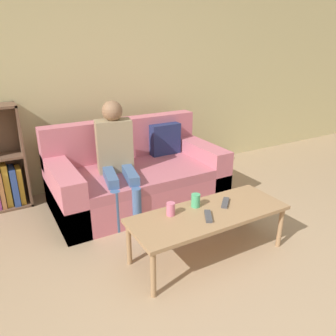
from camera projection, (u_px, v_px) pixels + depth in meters
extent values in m
plane|color=tan|center=(273.00, 330.00, 2.01)|extent=(22.00, 22.00, 0.00)
cube|color=beige|center=(106.00, 74.00, 3.77)|extent=(12.00, 0.06, 2.60)
cube|color=#D1707F|center=(138.00, 189.00, 3.57)|extent=(1.79, 0.98, 0.30)
cube|color=#C06775|center=(141.00, 174.00, 3.43)|extent=(1.35, 0.80, 0.10)
cube|color=#D1707F|center=(122.00, 138.00, 3.72)|extent=(1.79, 0.18, 0.45)
cube|color=#D1707F|center=(64.00, 194.00, 3.16)|extent=(0.22, 0.98, 0.56)
cube|color=#D1707F|center=(198.00, 165.00, 3.89)|extent=(0.22, 0.98, 0.56)
cube|color=navy|center=(165.00, 139.00, 3.84)|extent=(0.36, 0.12, 0.36)
cube|color=brown|center=(23.00, 155.00, 3.43)|extent=(0.02, 0.28, 1.08)
cube|color=#B77542|center=(1.00, 189.00, 3.41)|extent=(0.04, 0.21, 0.40)
cube|color=gold|center=(7.00, 185.00, 3.42)|extent=(0.06, 0.16, 0.46)
cube|color=#33519E|center=(14.00, 185.00, 3.47)|extent=(0.06, 0.23, 0.41)
cube|color=gold|center=(20.00, 185.00, 3.49)|extent=(0.05, 0.17, 0.41)
cylinder|color=#A87F56|center=(153.00, 274.00, 2.21)|extent=(0.04, 0.04, 0.37)
cylinder|color=#A87F56|center=(280.00, 227.00, 2.77)|extent=(0.04, 0.04, 0.37)
cylinder|color=#A87F56|center=(129.00, 244.00, 2.55)|extent=(0.04, 0.04, 0.37)
cylinder|color=#A87F56|center=(247.00, 207.00, 3.11)|extent=(0.04, 0.04, 0.37)
cube|color=#A87F56|center=(209.00, 214.00, 2.59)|extent=(1.29, 0.49, 0.03)
cylinder|color=#476693|center=(116.00, 211.00, 3.00)|extent=(0.11, 0.11, 0.40)
cylinder|color=#476693|center=(137.00, 208.00, 3.05)|extent=(0.11, 0.11, 0.40)
cube|color=#476693|center=(110.00, 176.00, 3.13)|extent=(0.18, 0.45, 0.09)
cube|color=#476693|center=(130.00, 174.00, 3.19)|extent=(0.18, 0.45, 0.09)
cube|color=#9E8966|center=(114.00, 146.00, 3.31)|extent=(0.38, 0.27, 0.53)
sphere|color=#936B4C|center=(112.00, 111.00, 3.18)|extent=(0.20, 0.20, 0.20)
cylinder|color=#4CB77A|center=(196.00, 200.00, 2.65)|extent=(0.07, 0.07, 0.11)
cylinder|color=pink|center=(171.00, 209.00, 2.52)|extent=(0.07, 0.07, 0.10)
cube|color=#47474C|center=(225.00, 203.00, 2.71)|extent=(0.15, 0.15, 0.02)
cube|color=#47474C|center=(208.00, 216.00, 2.50)|extent=(0.13, 0.17, 0.02)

